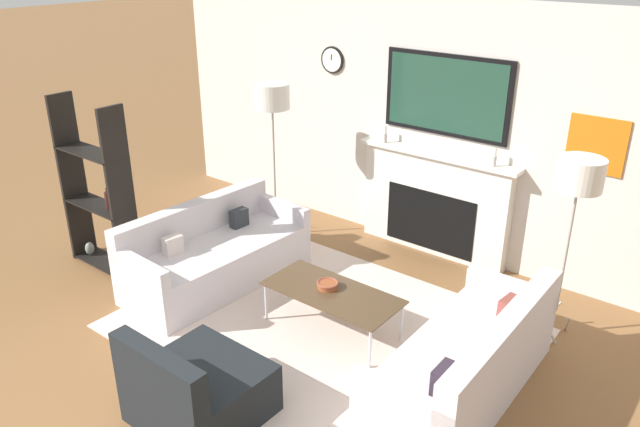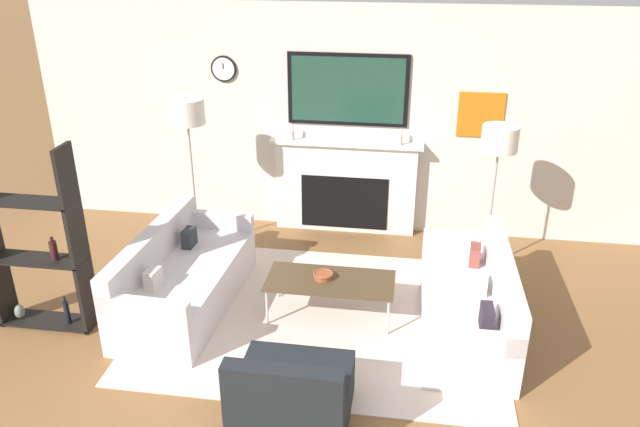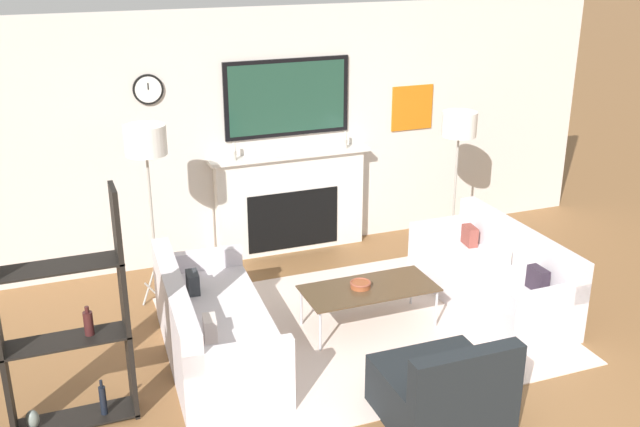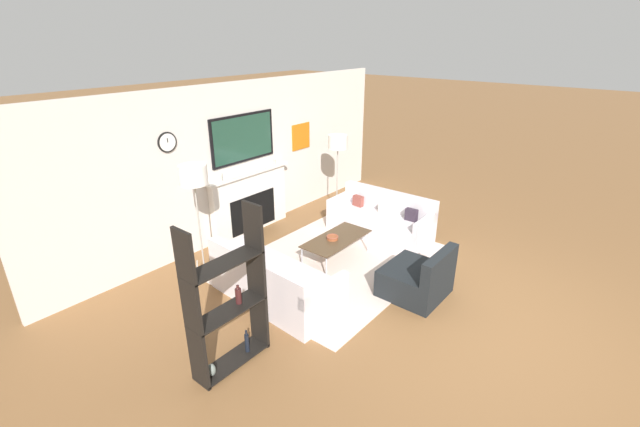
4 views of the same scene
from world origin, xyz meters
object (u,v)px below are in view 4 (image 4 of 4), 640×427
at_px(floor_lamp_right, 338,143).
at_px(decorative_bowl, 332,237).
at_px(armchair, 418,279).
at_px(couch_left, 274,283).
at_px(coffee_table, 337,239).
at_px(shelf_unit, 227,301).
at_px(floor_lamp_left, 193,177).
at_px(couch_right, 381,220).

bearing_deg(floor_lamp_right, decorative_bowl, -145.09).
bearing_deg(armchair, couch_left, 133.38).
bearing_deg(couch_left, coffee_table, 1.27).
bearing_deg(coffee_table, shelf_unit, -168.72).
xyz_separation_m(armchair, floor_lamp_left, (-1.64, 2.66, 1.37)).
distance_m(armchair, floor_lamp_right, 3.36).
xyz_separation_m(armchair, shelf_unit, (-2.54, 0.97, 0.56)).
bearing_deg(couch_right, shelf_unit, -172.92).
height_order(floor_lamp_left, floor_lamp_right, floor_lamp_left).
bearing_deg(couch_right, couch_left, 179.95).
bearing_deg(shelf_unit, coffee_table, 11.28).
distance_m(couch_left, decorative_bowl, 1.40).
bearing_deg(couch_right, floor_lamp_right, 78.17).
xyz_separation_m(couch_right, coffee_table, (-1.31, 0.03, 0.10)).
bearing_deg(floor_lamp_right, shelf_unit, -157.99).
relative_size(couch_left, armchair, 2.24).
bearing_deg(couch_right, coffee_table, 178.49).
distance_m(coffee_table, floor_lamp_left, 2.43).
relative_size(coffee_table, shelf_unit, 0.68).
xyz_separation_m(floor_lamp_left, shelf_unit, (-0.90, -1.69, -0.81)).
relative_size(decorative_bowl, shelf_unit, 0.11).
bearing_deg(armchair, coffee_table, 86.75).
height_order(couch_left, floor_lamp_right, floor_lamp_right).
height_order(couch_right, decorative_bowl, couch_right).
relative_size(armchair, shelf_unit, 0.47).
bearing_deg(armchair, floor_lamp_left, 121.60).
bearing_deg(floor_lamp_right, floor_lamp_left, -180.00).
relative_size(couch_left, couch_right, 1.02).
bearing_deg(couch_right, armchair, -133.79).
distance_m(armchair, floor_lamp_left, 3.41).
bearing_deg(floor_lamp_left, decorative_bowl, -34.69).
height_order(decorative_bowl, floor_lamp_left, floor_lamp_left).
relative_size(armchair, coffee_table, 0.70).
bearing_deg(armchair, decorative_bowl, 89.53).
xyz_separation_m(decorative_bowl, shelf_unit, (-2.55, -0.55, 0.38)).
distance_m(couch_left, armchair, 2.01).
xyz_separation_m(couch_right, floor_lamp_right, (0.25, 1.20, 1.20)).
bearing_deg(decorative_bowl, couch_left, -177.50).
xyz_separation_m(armchair, coffee_table, (0.08, 1.49, 0.13)).
xyz_separation_m(armchair, floor_lamp_right, (1.65, 2.66, 1.23)).
xyz_separation_m(couch_left, decorative_bowl, (1.39, 0.06, 0.15)).
bearing_deg(coffee_table, couch_right, -1.51).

